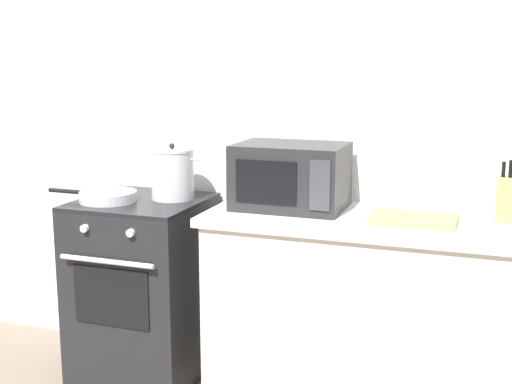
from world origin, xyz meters
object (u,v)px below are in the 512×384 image
at_px(microwave, 291,176).
at_px(cutting_board, 414,219).
at_px(stove, 144,289).
at_px(stock_pot, 173,174).
at_px(knife_block, 512,199).
at_px(frying_pan, 107,196).

xyz_separation_m(microwave, cutting_board, (0.57, -0.08, -0.14)).
xyz_separation_m(stove, cutting_board, (1.32, 0.00, 0.47)).
bearing_deg(microwave, stock_pot, -179.94).
relative_size(stove, microwave, 1.84).
relative_size(stock_pot, microwave, 0.60).
distance_m(microwave, cutting_board, 0.60).
bearing_deg(knife_block, stock_pot, -177.72).
bearing_deg(knife_block, stove, -175.28).
xyz_separation_m(microwave, knife_block, (0.96, 0.06, -0.05)).
distance_m(stock_pot, knife_block, 1.57).
relative_size(stock_pot, knife_block, 1.06).
bearing_deg(cutting_board, stock_pot, 176.25).
relative_size(microwave, cutting_board, 1.39).
bearing_deg(cutting_board, knife_block, 19.77).
height_order(frying_pan, knife_block, knife_block).
bearing_deg(stock_pot, stove, -150.43).
bearing_deg(stock_pot, knife_block, 2.28).
distance_m(frying_pan, cutting_board, 1.46).
height_order(stock_pot, cutting_board, stock_pot).
relative_size(stock_pot, frying_pan, 0.63).
height_order(stove, cutting_board, cutting_board).
distance_m(stove, microwave, 0.97).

